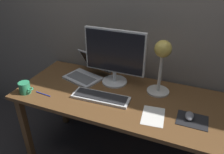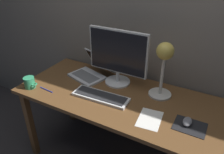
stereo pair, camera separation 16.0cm
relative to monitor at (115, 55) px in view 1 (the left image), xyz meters
name	(u,v)px [view 1 (the left image)]	position (x,y,z in m)	size (l,w,h in m)	color
back_wall	(136,11)	(0.09, 0.23, 0.31)	(4.80, 0.06, 2.60)	gray
desk	(118,103)	(0.09, -0.17, -0.33)	(1.60, 0.70, 0.74)	brown
monitor	(115,55)	(0.00, 0.00, 0.00)	(0.50, 0.21, 0.46)	silver
keyboard_main	(101,97)	(-0.01, -0.26, -0.24)	(0.45, 0.16, 0.03)	silver
laptop	(88,70)	(-0.26, 0.02, -0.19)	(0.38, 0.39, 0.21)	silver
desk_lamp	(162,58)	(0.38, -0.01, 0.04)	(0.18, 0.18, 0.43)	beige
mousepad	(192,120)	(0.66, -0.27, -0.25)	(0.20, 0.16, 0.00)	black
mouse	(189,116)	(0.64, -0.25, -0.23)	(0.06, 0.10, 0.03)	slate
coffee_mug	(25,88)	(-0.59, -0.41, -0.21)	(0.12, 0.09, 0.09)	#339966
paper_sheet_near_mouse	(153,116)	(0.41, -0.32, -0.25)	(0.15, 0.21, 0.00)	white
pen	(43,94)	(-0.45, -0.38, -0.25)	(0.01, 0.01, 0.14)	#2633A5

